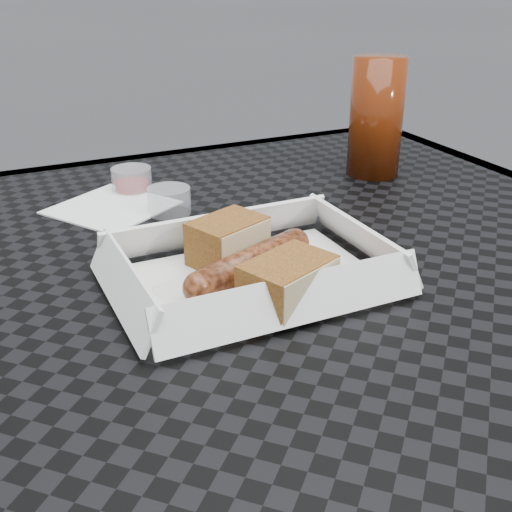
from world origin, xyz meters
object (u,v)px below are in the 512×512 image
(patio_table, at_px, (290,313))
(drink_glass, at_px, (376,117))
(food_tray, at_px, (251,279))
(bratwurst, at_px, (250,264))

(patio_table, bearing_deg, drink_glass, 38.48)
(patio_table, xyz_separation_m, food_tray, (-0.07, -0.05, 0.08))
(food_tray, xyz_separation_m, drink_glass, (0.28, 0.22, 0.08))
(patio_table, bearing_deg, bratwurst, -145.55)
(drink_glass, bearing_deg, bratwurst, -142.45)
(food_tray, bearing_deg, patio_table, 34.60)
(food_tray, relative_size, drink_glass, 1.42)
(patio_table, height_order, food_tray, food_tray)
(patio_table, xyz_separation_m, bratwurst, (-0.07, -0.05, 0.09))
(drink_glass, bearing_deg, patio_table, -141.52)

